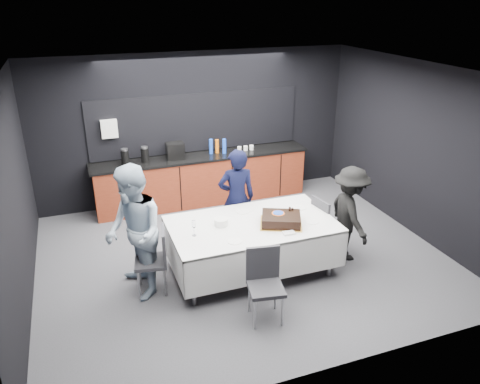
% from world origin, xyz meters
% --- Properties ---
extents(ground, '(6.00, 6.00, 0.00)m').
position_xyz_m(ground, '(0.00, 0.00, 0.00)').
color(ground, '#48484D').
rests_on(ground, ground).
extents(room_shell, '(6.04, 5.04, 2.82)m').
position_xyz_m(room_shell, '(0.00, 0.00, 1.86)').
color(room_shell, white).
rests_on(room_shell, ground).
extents(kitchenette, '(4.10, 0.64, 2.05)m').
position_xyz_m(kitchenette, '(-0.02, 2.22, 0.54)').
color(kitchenette, maroon).
rests_on(kitchenette, ground).
extents(party_table, '(2.32, 1.32, 0.78)m').
position_xyz_m(party_table, '(0.00, -0.40, 0.64)').
color(party_table, '#99999E').
rests_on(party_table, ground).
extents(cake_assembly, '(0.72, 0.66, 0.18)m').
position_xyz_m(cake_assembly, '(0.37, -0.57, 0.85)').
color(cake_assembly, gold).
rests_on(cake_assembly, party_table).
extents(plate_stack, '(0.20, 0.20, 0.10)m').
position_xyz_m(plate_stack, '(-0.43, -0.31, 0.83)').
color(plate_stack, white).
rests_on(plate_stack, party_table).
extents(loose_plate_near, '(0.20, 0.20, 0.01)m').
position_xyz_m(loose_plate_near, '(-0.40, -0.82, 0.78)').
color(loose_plate_near, white).
rests_on(loose_plate_near, party_table).
extents(loose_plate_right_a, '(0.22, 0.22, 0.01)m').
position_xyz_m(loose_plate_right_a, '(0.84, -0.17, 0.78)').
color(loose_plate_right_a, white).
rests_on(loose_plate_right_a, party_table).
extents(loose_plate_right_b, '(0.18, 0.18, 0.01)m').
position_xyz_m(loose_plate_right_b, '(0.81, -0.66, 0.78)').
color(loose_plate_right_b, white).
rests_on(loose_plate_right_b, party_table).
extents(loose_plate_far, '(0.20, 0.20, 0.01)m').
position_xyz_m(loose_plate_far, '(-0.00, -0.01, 0.78)').
color(loose_plate_far, white).
rests_on(loose_plate_far, party_table).
extents(fork_pile, '(0.17, 0.11, 0.03)m').
position_xyz_m(fork_pile, '(0.35, -0.87, 0.79)').
color(fork_pile, white).
rests_on(fork_pile, party_table).
extents(champagne_flute, '(0.06, 0.06, 0.22)m').
position_xyz_m(champagne_flute, '(-0.86, -0.48, 0.94)').
color(champagne_flute, white).
rests_on(champagne_flute, party_table).
extents(chair_left, '(0.49, 0.49, 0.92)m').
position_xyz_m(chair_left, '(-1.37, -0.41, 0.53)').
color(chair_left, '#2D2D32').
rests_on(chair_left, ground).
extents(chair_right, '(0.48, 0.48, 0.92)m').
position_xyz_m(chair_right, '(1.24, -0.30, 0.53)').
color(chair_right, '#2D2D32').
rests_on(chair_right, ground).
extents(chair_near, '(0.48, 0.48, 0.92)m').
position_xyz_m(chair_near, '(-0.23, -1.40, 0.53)').
color(chair_near, '#2D2D32').
rests_on(chair_near, ground).
extents(person_center, '(0.62, 0.44, 1.61)m').
position_xyz_m(person_center, '(0.06, 0.42, 0.80)').
color(person_center, black).
rests_on(person_center, ground).
extents(person_left, '(0.81, 0.98, 1.82)m').
position_xyz_m(person_left, '(-1.63, -0.38, 0.91)').
color(person_left, '#9DB1C5').
rests_on(person_left, ground).
extents(person_right, '(0.63, 0.99, 1.46)m').
position_xyz_m(person_right, '(1.50, -0.53, 0.73)').
color(person_right, black).
rests_on(person_right, ground).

